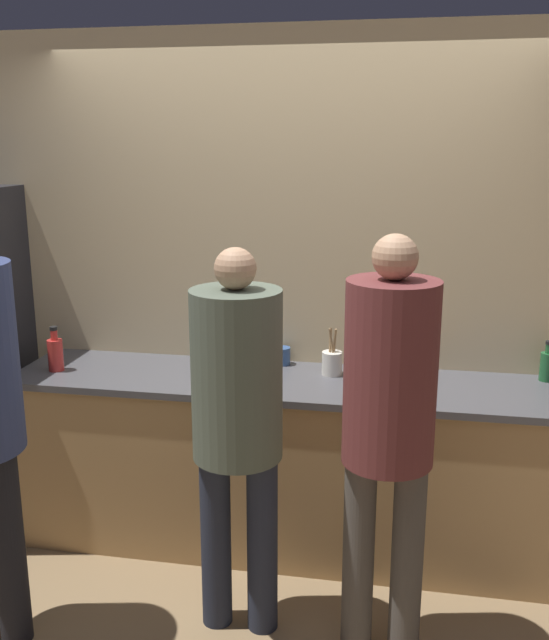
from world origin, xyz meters
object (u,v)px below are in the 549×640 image
at_px(person_right, 389,411).
at_px(utensil_crock, 332,362).
at_px(fruit_bowl, 393,366).
at_px(cup_blue, 282,356).
at_px(person_center, 237,409).
at_px(bottle_red, 55,353).
at_px(bottle_green, 547,365).

height_order(person_right, utensil_crock, person_right).
relative_size(fruit_bowl, cup_blue, 3.04).
distance_m(person_center, cup_blue, 0.91).
bearing_deg(utensil_crock, cup_blue, 156.31).
xyz_separation_m(person_center, cup_blue, (0.03, 0.91, -0.05)).
distance_m(utensil_crock, bottle_red, 1.41).
bearing_deg(cup_blue, person_center, -91.62).
distance_m(utensil_crock, bottle_green, 1.05).
xyz_separation_m(bottle_green, cup_blue, (-1.32, 0.02, -0.03)).
xyz_separation_m(person_right, utensil_crock, (-0.30, 0.80, -0.07)).
xyz_separation_m(utensil_crock, bottle_green, (1.04, 0.10, 0.01)).
bearing_deg(utensil_crock, person_center, -111.06).
bearing_deg(fruit_bowl, person_center, -125.80).
relative_size(bottle_green, cup_blue, 2.18).
height_order(utensil_crock, bottle_red, utensil_crock).
height_order(person_right, fruit_bowl, person_right).
bearing_deg(bottle_green, person_right, -129.75).
bearing_deg(bottle_red, person_right, -19.62).
distance_m(bottle_green, bottle_red, 2.46).
height_order(bottle_green, bottle_red, bottle_red).
height_order(bottle_red, cup_blue, bottle_red).
bearing_deg(person_center, utensil_crock, 68.94).
xyz_separation_m(person_right, bottle_green, (0.74, 0.89, -0.05)).
height_order(person_right, bottle_red, person_right).
bearing_deg(utensil_crock, person_right, -69.21).
relative_size(person_center, cup_blue, 17.90).
relative_size(person_center, fruit_bowl, 5.89).
xyz_separation_m(person_right, fruit_bowl, (-0.00, 0.85, -0.08)).
bearing_deg(bottle_green, bottle_red, -173.29).
bearing_deg(person_center, cup_blue, 88.38).
xyz_separation_m(fruit_bowl, bottle_green, (0.74, 0.05, 0.03)).
xyz_separation_m(person_center, bottle_red, (-1.10, 0.60, -0.00)).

